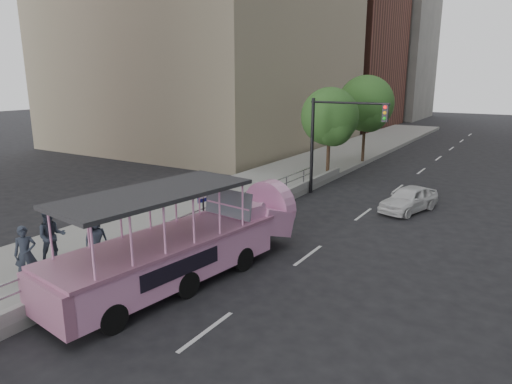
{
  "coord_description": "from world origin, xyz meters",
  "views": [
    {
      "loc": [
        7.54,
        -10.14,
        6.28
      ],
      "look_at": [
        -0.64,
        3.04,
        2.36
      ],
      "focal_mm": 32.0,
      "sensor_mm": 36.0,
      "label": 1
    }
  ],
  "objects": [
    {
      "name": "kerb_wall",
      "position": [
        -3.12,
        2.0,
        0.48
      ],
      "size": [
        0.24,
        30.0,
        0.36
      ],
      "primitive_type": "cube",
      "color": "#A5A5A0",
      "rests_on": "sidewalk"
    },
    {
      "name": "midrise_stone_b",
      "position": [
        -16.0,
        64.0,
        10.0
      ],
      "size": [
        16.0,
        14.0,
        20.0
      ],
      "primitive_type": "cube",
      "color": "slate",
      "rests_on": "ground"
    },
    {
      "name": "duck_boat",
      "position": [
        -1.48,
        0.38,
        1.15
      ],
      "size": [
        3.44,
        9.52,
        3.09
      ],
      "color": "black",
      "rests_on": "ground"
    },
    {
      "name": "pedestrian_near",
      "position": [
        -5.02,
        -2.95,
        1.16
      ],
      "size": [
        0.7,
        0.75,
        1.72
      ],
      "primitive_type": "imported",
      "rotation": [
        0.0,
        0.0,
        0.97
      ],
      "color": "#292F3C",
      "rests_on": "sidewalk"
    },
    {
      "name": "sidewalk",
      "position": [
        -5.75,
        10.0,
        0.15
      ],
      "size": [
        5.5,
        80.0,
        0.3
      ],
      "primitive_type": "cube",
      "color": "gray",
      "rests_on": "ground"
    },
    {
      "name": "pedestrian_far",
      "position": [
        -4.47,
        -0.83,
        1.07
      ],
      "size": [
        0.74,
        0.88,
        1.54
      ],
      "primitive_type": "imported",
      "rotation": [
        0.0,
        0.0,
        1.19
      ],
      "color": "#292F3C",
      "rests_on": "sidewalk"
    },
    {
      "name": "pedestrian_mid",
      "position": [
        -5.58,
        -1.69,
        1.21
      ],
      "size": [
        1.04,
        1.11,
        1.82
      ],
      "primitive_type": "imported",
      "rotation": [
        0.0,
        0.0,
        1.04
      ],
      "color": "#292F3C",
      "rests_on": "sidewalk"
    },
    {
      "name": "ground",
      "position": [
        0.0,
        0.0,
        0.0
      ],
      "size": [
        160.0,
        160.0,
        0.0
      ],
      "primitive_type": "plane",
      "color": "black"
    },
    {
      "name": "midrise_brick",
      "position": [
        -18.0,
        48.0,
        13.0
      ],
      "size": [
        18.0,
        16.0,
        26.0
      ],
      "primitive_type": "cube",
      "color": "brown",
      "rests_on": "ground"
    },
    {
      "name": "street_tree_far",
      "position": [
        -3.1,
        21.93,
        4.31
      ],
      "size": [
        3.97,
        3.97,
        6.45
      ],
      "color": "#322317",
      "rests_on": "ground"
    },
    {
      "name": "car",
      "position": [
        2.66,
        11.66,
        0.61
      ],
      "size": [
        2.41,
        3.86,
        1.23
      ],
      "primitive_type": "imported",
      "rotation": [
        0.0,
        0.0,
        -0.29
      ],
      "color": "silver",
      "rests_on": "ground"
    },
    {
      "name": "street_tree_near",
      "position": [
        -3.3,
        15.93,
        3.82
      ],
      "size": [
        3.52,
        3.52,
        5.72
      ],
      "color": "#322317",
      "rests_on": "ground"
    },
    {
      "name": "guardrail",
      "position": [
        -3.12,
        2.0,
        1.14
      ],
      "size": [
        0.07,
        22.0,
        0.71
      ],
      "color": "#9C9CA1",
      "rests_on": "kerb_wall"
    },
    {
      "name": "parking_sign",
      "position": [
        -2.97,
        3.0,
        1.58
      ],
      "size": [
        0.11,
        0.55,
        2.47
      ],
      "color": "black",
      "rests_on": "ground"
    },
    {
      "name": "traffic_signal",
      "position": [
        -1.7,
        12.5,
        3.5
      ],
      "size": [
        4.2,
        0.32,
        5.2
      ],
      "color": "black",
      "rests_on": "ground"
    }
  ]
}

